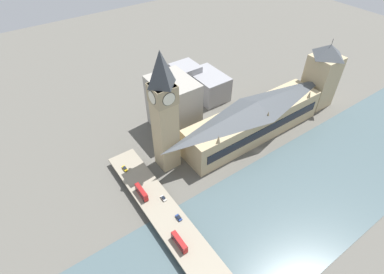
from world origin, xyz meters
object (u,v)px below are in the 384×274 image
object	(u,v)px
victoria_tower	(321,76)
double_decker_bus_mid	(141,192)
road_bridge	(201,262)
double_decker_bus_rear	(179,242)
car_southbound_lead	(179,218)
car_southbound_mid	(163,198)
parliament_hall	(254,119)
car_northbound_lead	(125,168)
clock_tower	(164,112)

from	to	relation	value
victoria_tower	double_decker_bus_mid	distance (m)	152.43
road_bridge	victoria_tower	bearing A→B (deg)	-70.03
road_bridge	double_decker_bus_rear	world-z (taller)	double_decker_bus_rear
car_southbound_lead	car_southbound_mid	world-z (taller)	car_southbound_lead
parliament_hall	double_decker_bus_rear	distance (m)	95.63
parliament_hall	road_bridge	size ratio (longest dim) A/B	0.62
car_northbound_lead	car_southbound_mid	distance (m)	31.91
road_bridge	car_southbound_mid	world-z (taller)	car_southbound_mid
clock_tower	car_southbound_mid	bearing A→B (deg)	144.41
parliament_hall	car_southbound_lead	size ratio (longest dim) A/B	25.64
victoria_tower	parliament_hall	bearing A→B (deg)	90.05
car_southbound_lead	double_decker_bus_rear	bearing A→B (deg)	148.22
clock_tower	car_southbound_mid	world-z (taller)	clock_tower
victoria_tower	car_northbound_lead	distance (m)	152.77
road_bridge	car_northbound_lead	size ratio (longest dim) A/B	35.98
clock_tower	double_decker_bus_mid	size ratio (longest dim) A/B	6.81
parliament_hall	car_southbound_lead	bearing A→B (deg)	110.52
car_southbound_lead	car_southbound_mid	bearing A→B (deg)	0.39
parliament_hall	car_northbound_lead	xyz separation A→B (m)	(16.17, 86.18, -7.97)
clock_tower	double_decker_bus_mid	bearing A→B (deg)	121.81
double_decker_bus_mid	victoria_tower	bearing A→B (deg)	-87.70
double_decker_bus_rear	car_southbound_lead	xyz separation A→B (m)	(11.96, -7.41, -1.87)
clock_tower	double_decker_bus_rear	distance (m)	65.58
victoria_tower	double_decker_bus_rear	xyz separation A→B (m)	(-41.43, 150.62, -16.52)
clock_tower	car_southbound_lead	xyz separation A→B (m)	(-39.46, 17.71, -33.89)
parliament_hall	road_bridge	distance (m)	98.99
road_bridge	car_southbound_mid	size ratio (longest dim) A/B	41.34
parliament_hall	car_northbound_lead	size ratio (longest dim) A/B	22.22
car_northbound_lead	double_decker_bus_mid	bearing A→B (deg)	178.41
victoria_tower	car_southbound_mid	distance (m)	145.26
car_northbound_lead	car_southbound_mid	world-z (taller)	car_northbound_lead
victoria_tower	double_decker_bus_rear	bearing A→B (deg)	105.38
victoria_tower	car_northbound_lead	world-z (taller)	victoria_tower
car_northbound_lead	victoria_tower	bearing A→B (deg)	-96.10
car_southbound_lead	car_southbound_mid	xyz separation A→B (m)	(14.57, 0.10, -0.05)
parliament_hall	victoria_tower	bearing A→B (deg)	-89.95
car_northbound_lead	car_southbound_mid	size ratio (longest dim) A/B	1.15
parliament_hall	double_decker_bus_mid	xyz separation A→B (m)	(-6.04, 86.79, -6.00)
double_decker_bus_rear	car_southbound_mid	bearing A→B (deg)	-15.41
road_bridge	car_southbound_lead	size ratio (longest dim) A/B	41.50
victoria_tower	car_southbound_mid	xyz separation A→B (m)	(-14.90, 143.31, -18.44)
clock_tower	road_bridge	size ratio (longest dim) A/B	0.45
double_decker_bus_mid	car_southbound_lead	distance (m)	24.86
double_decker_bus_mid	road_bridge	bearing A→B (deg)	-175.11
road_bridge	car_northbound_lead	world-z (taller)	car_northbound_lead
clock_tower	car_southbound_lead	world-z (taller)	clock_tower
parliament_hall	double_decker_bus_rear	size ratio (longest dim) A/B	9.45
parliament_hall	double_decker_bus_rear	bearing A→B (deg)	115.70
double_decker_bus_rear	car_southbound_lead	distance (m)	14.19
clock_tower	car_southbound_mid	size ratio (longest dim) A/B	18.49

